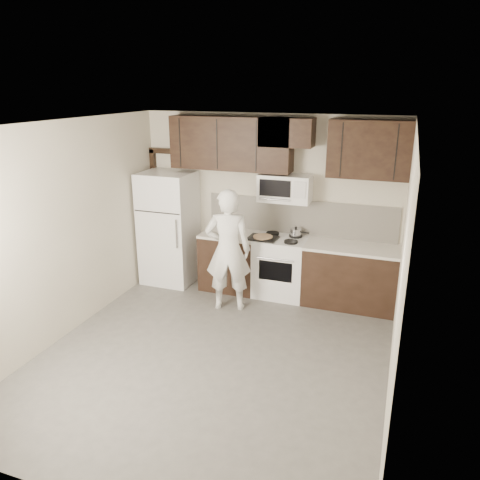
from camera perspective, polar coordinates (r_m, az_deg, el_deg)
The scene contains 14 objects.
floor at distance 5.79m, azimuth -3.20°, elevation -13.85°, with size 4.50×4.50×0.00m, color #555350.
back_wall at distance 7.23m, azimuth 3.50°, elevation 4.47°, with size 4.00×4.00×0.00m, color #BAB19E.
ceiling at distance 4.91m, azimuth -3.77°, elevation 13.84°, with size 4.50×4.50×0.00m, color white.
counter_run at distance 7.08m, azimuth 7.35°, elevation -3.56°, with size 2.95×0.64×0.91m.
stove at distance 7.14m, azimuth 4.98°, elevation -3.24°, with size 0.76×0.66×0.94m.
backsplash at distance 7.15m, azimuth 7.30°, elevation 2.78°, with size 2.90×0.02×0.54m, color silver.
upper_cabinets at distance 6.85m, azimuth 4.94°, elevation 11.58°, with size 3.48×0.35×0.78m.
microwave at distance 6.91m, azimuth 5.50°, elevation 6.31°, with size 0.76×0.42×0.40m.
refrigerator at distance 7.60m, azimuth -8.63°, elevation 1.47°, with size 0.80×0.76×1.80m.
door_trim at distance 7.95m, azimuth -10.03°, elevation 4.75°, with size 0.50×0.08×2.12m.
saucepan at distance 7.07m, azimuth 6.83°, elevation 0.90°, with size 0.29×0.17×0.16m.
baking_tray at distance 6.95m, azimuth 2.80°, elevation 0.23°, with size 0.43×0.32×0.02m, color black.
pizza at distance 6.95m, azimuth 2.81°, elevation 0.40°, with size 0.29×0.29×0.02m, color beige.
person at distance 6.55m, azimuth -1.46°, elevation -1.27°, with size 0.64×0.42×1.76m, color white.
Camera 1 is at (1.94, -4.50, 3.09)m, focal length 35.00 mm.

